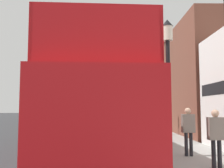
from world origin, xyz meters
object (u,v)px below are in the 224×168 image
(lamp_post_second, at_px, (137,83))
(parked_car_ahead_of_bus, at_px, (111,127))
(pedestrian_second, at_px, (216,133))
(pedestrian_third, at_px, (188,127))
(lamp_post_nearest, at_px, (168,64))
(lamp_post_third, at_px, (126,93))
(tour_bus, at_px, (96,112))

(lamp_post_second, bearing_deg, parked_car_ahead_of_bus, 179.20)
(pedestrian_second, relative_size, pedestrian_third, 0.97)
(pedestrian_third, distance_m, lamp_post_second, 7.99)
(pedestrian_second, bearing_deg, lamp_post_nearest, -177.62)
(pedestrian_second, height_order, lamp_post_third, lamp_post_third)
(parked_car_ahead_of_bus, height_order, lamp_post_second, lamp_post_second)
(tour_bus, distance_m, lamp_post_third, 17.51)
(parked_car_ahead_of_bus, relative_size, pedestrian_second, 2.24)
(tour_bus, distance_m, lamp_post_nearest, 3.43)
(lamp_post_second, xyz_separation_m, lamp_post_third, (-0.12, 9.67, -0.14))
(lamp_post_nearest, distance_m, lamp_post_second, 9.68)
(tour_bus, relative_size, pedestrian_second, 6.24)
(tour_bus, relative_size, parked_car_ahead_of_bus, 2.79)
(parked_car_ahead_of_bus, xyz_separation_m, lamp_post_second, (1.72, -0.02, 2.94))
(parked_car_ahead_of_bus, distance_m, lamp_post_second, 3.40)
(lamp_post_second, bearing_deg, lamp_post_nearest, -90.54)
(pedestrian_second, distance_m, lamp_post_nearest, 2.52)
(lamp_post_second, bearing_deg, tour_bus, -107.31)
(lamp_post_nearest, bearing_deg, tour_bus, 137.86)
(tour_bus, xyz_separation_m, parked_car_ahead_of_bus, (0.65, 7.63, -1.11))
(pedestrian_third, bearing_deg, parked_car_ahead_of_bus, 110.59)
(parked_car_ahead_of_bus, bearing_deg, pedestrian_third, -69.64)
(parked_car_ahead_of_bus, bearing_deg, pedestrian_second, -72.68)
(lamp_post_second, relative_size, lamp_post_third, 1.05)
(parked_car_ahead_of_bus, distance_m, lamp_post_nearest, 10.18)
(lamp_post_second, distance_m, lamp_post_third, 9.68)
(lamp_post_nearest, bearing_deg, parked_car_ahead_of_bus, 99.52)
(pedestrian_second, distance_m, lamp_post_second, 10.00)
(lamp_post_nearest, relative_size, lamp_post_third, 0.94)
(tour_bus, distance_m, lamp_post_second, 8.18)
(parked_car_ahead_of_bus, height_order, pedestrian_second, pedestrian_second)
(tour_bus, bearing_deg, parked_car_ahead_of_bus, 82.34)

